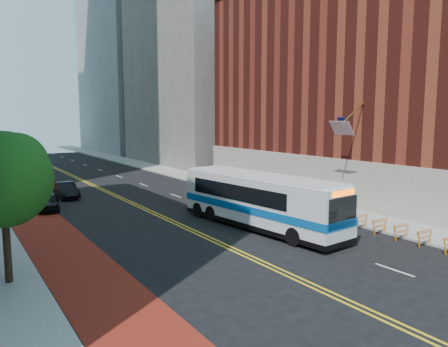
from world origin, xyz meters
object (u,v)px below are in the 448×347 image
car_b (66,190)px  street_tree (4,175)px  transit_bus (259,200)px  car_a (48,202)px

car_b → street_tree: bearing=-109.6°
transit_bus → car_b: transit_bus is taller
transit_bus → car_a: transit_bus is taller
car_a → car_b: size_ratio=0.92×
car_a → street_tree: bearing=-96.0°
transit_bus → car_b: (-8.38, 18.30, -1.17)m
car_a → transit_bus: bearing=-40.9°
car_b → car_a: bearing=-117.6°
transit_bus → car_a: 17.35m
street_tree → transit_bus: size_ratio=0.50×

